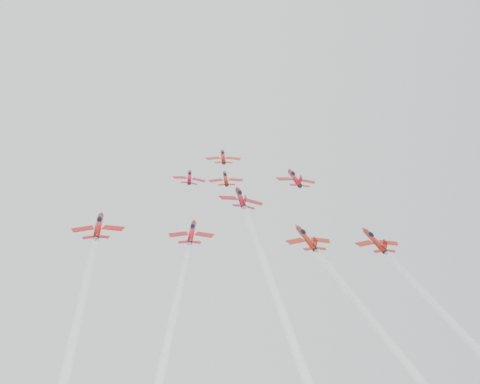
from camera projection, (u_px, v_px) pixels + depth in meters
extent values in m
cylinder|color=#AF2110|center=(223.00, 157.00, 168.64)|extent=(1.16, 8.98, 7.52)
cone|color=#AF2110|center=(221.00, 150.00, 174.64)|extent=(1.16, 2.54, 2.36)
cone|color=black|center=(225.00, 164.00, 163.13)|extent=(1.16, 1.72, 1.70)
ellipsoid|color=black|center=(223.00, 153.00, 170.72)|extent=(1.06, 2.41, 2.20)
cube|color=#AF2110|center=(213.00, 158.00, 167.53)|extent=(4.30, 2.72, 1.27)
cube|color=#AF2110|center=(233.00, 159.00, 168.21)|extent=(4.30, 2.72, 1.27)
cube|color=#AF2110|center=(225.00, 158.00, 163.87)|extent=(0.13, 2.81, 2.84)
cube|color=#AF2110|center=(219.00, 162.00, 163.94)|extent=(2.07, 1.34, 0.73)
cube|color=#AF2110|center=(230.00, 163.00, 164.29)|extent=(2.07, 1.34, 0.73)
cylinder|color=#A81021|center=(189.00, 178.00, 150.20)|extent=(0.97, 7.49, 6.27)
cone|color=#A81021|center=(189.00, 171.00, 155.21)|extent=(0.97, 2.12, 1.97)
cone|color=black|center=(190.00, 184.00, 145.61)|extent=(0.97, 1.43, 1.42)
ellipsoid|color=black|center=(189.00, 173.00, 151.94)|extent=(0.88, 2.01, 1.83)
cube|color=#A81021|center=(180.00, 178.00, 149.28)|extent=(3.59, 2.27, 1.06)
cube|color=#A81021|center=(199.00, 179.00, 149.84)|extent=(3.59, 2.27, 1.06)
cube|color=#A81021|center=(190.00, 179.00, 146.23)|extent=(0.11, 2.34, 2.37)
cube|color=#A81021|center=(185.00, 183.00, 146.28)|extent=(1.72, 1.12, 0.61)
cube|color=#A81021|center=(195.00, 183.00, 146.58)|extent=(1.72, 1.12, 0.61)
cylinder|color=#A31D0F|center=(226.00, 179.00, 151.44)|extent=(1.01, 7.82, 6.54)
cone|color=#A31D0F|center=(224.00, 172.00, 156.66)|extent=(1.01, 2.21, 2.06)
cone|color=black|center=(227.00, 186.00, 146.65)|extent=(1.01, 1.49, 1.48)
ellipsoid|color=black|center=(225.00, 174.00, 153.25)|extent=(0.92, 2.10, 1.91)
cube|color=#A31D0F|center=(216.00, 180.00, 150.48)|extent=(3.74, 2.36, 1.11)
cube|color=#A31D0F|center=(236.00, 180.00, 151.07)|extent=(3.74, 2.36, 1.11)
cube|color=#A31D0F|center=(227.00, 180.00, 147.29)|extent=(0.11, 2.44, 2.47)
cube|color=#A31D0F|center=(222.00, 184.00, 147.35)|extent=(1.80, 1.17, 0.63)
cube|color=#A31D0F|center=(232.00, 185.00, 147.66)|extent=(1.80, 1.17, 0.63)
cylinder|color=#A20F1E|center=(295.00, 179.00, 155.93)|extent=(1.23, 9.47, 7.93)
cone|color=#A20F1E|center=(290.00, 170.00, 162.25)|extent=(1.23, 2.68, 2.49)
cone|color=black|center=(299.00, 187.00, 150.12)|extent=(1.23, 1.81, 1.79)
ellipsoid|color=black|center=(293.00, 173.00, 158.12)|extent=(1.12, 2.54, 2.32)
cube|color=#A20F1E|center=(284.00, 179.00, 154.76)|extent=(4.54, 2.87, 1.34)
cube|color=#A20F1E|center=(307.00, 180.00, 155.47)|extent=(4.54, 2.87, 1.34)
cube|color=#A20F1E|center=(299.00, 180.00, 150.90)|extent=(0.13, 2.96, 3.00)
cube|color=#A20F1E|center=(292.00, 185.00, 150.97)|extent=(2.18, 1.41, 0.77)
cube|color=#A20F1E|center=(305.00, 186.00, 151.34)|extent=(2.18, 1.41, 0.77)
cylinder|color=maroon|center=(241.00, 198.00, 139.46)|extent=(1.22, 9.45, 7.90)
cone|color=maroon|center=(238.00, 188.00, 145.78)|extent=(1.22, 2.67, 2.48)
cone|color=black|center=(243.00, 208.00, 133.67)|extent=(1.22, 1.81, 1.79)
ellipsoid|color=black|center=(240.00, 192.00, 141.65)|extent=(1.11, 2.54, 2.31)
cube|color=maroon|center=(228.00, 199.00, 138.30)|extent=(4.52, 2.86, 1.34)
cube|color=maroon|center=(254.00, 200.00, 139.01)|extent=(4.52, 2.86, 1.34)
cube|color=maroon|center=(243.00, 201.00, 134.45)|extent=(0.13, 2.95, 2.99)
cube|color=maroon|center=(236.00, 206.00, 134.52)|extent=(2.17, 1.41, 0.76)
cube|color=maroon|center=(250.00, 207.00, 134.89)|extent=(2.17, 1.41, 0.76)
cylinder|color=white|center=(279.00, 341.00, 86.70)|extent=(1.56, 79.11, 63.76)
cylinder|color=#AB1010|center=(99.00, 226.00, 118.71)|extent=(1.20, 9.24, 7.73)
cone|color=#AB1010|center=(102.00, 213.00, 124.88)|extent=(1.20, 2.62, 2.43)
cone|color=black|center=(95.00, 240.00, 113.04)|extent=(1.20, 1.77, 1.75)
ellipsoid|color=black|center=(100.00, 219.00, 120.84)|extent=(1.09, 2.48, 2.26)
cube|color=#AB1010|center=(83.00, 228.00, 117.57)|extent=(4.42, 2.79, 1.31)
cube|color=#AB1010|center=(113.00, 229.00, 118.27)|extent=(4.42, 2.79, 1.31)
cube|color=#AB1010|center=(95.00, 230.00, 113.80)|extent=(0.13, 2.89, 2.92)
cube|color=#AB1010|center=(87.00, 237.00, 113.87)|extent=(2.12, 1.38, 0.75)
cube|color=#AB1010|center=(103.00, 237.00, 114.23)|extent=(2.12, 1.38, 0.75)
cylinder|color=#B0101D|center=(192.00, 233.00, 119.41)|extent=(1.06, 8.16, 6.83)
cone|color=#B0101D|center=(191.00, 221.00, 124.86)|extent=(1.06, 2.31, 2.14)
cone|color=black|center=(192.00, 244.00, 114.41)|extent=(1.06, 1.56, 1.54)
ellipsoid|color=black|center=(192.00, 226.00, 121.30)|extent=(0.96, 2.19, 1.99)
cube|color=#B0101D|center=(179.00, 234.00, 118.41)|extent=(3.91, 2.47, 1.16)
cube|color=#B0101D|center=(205.00, 235.00, 119.02)|extent=(3.91, 2.47, 1.16)
cube|color=#B0101D|center=(193.00, 236.00, 115.08)|extent=(0.12, 2.55, 2.58)
cube|color=#B0101D|center=(185.00, 242.00, 115.15)|extent=(1.88, 1.22, 0.66)
cube|color=#B0101D|center=(199.00, 242.00, 115.47)|extent=(1.88, 1.22, 0.66)
cylinder|color=#9D1E0E|center=(307.00, 239.00, 121.00)|extent=(1.09, 8.40, 7.03)
cone|color=#9D1E0E|center=(301.00, 226.00, 126.61)|extent=(1.09, 2.38, 2.21)
cone|color=black|center=(312.00, 251.00, 115.84)|extent=(1.09, 1.61, 1.59)
ellipsoid|color=black|center=(305.00, 232.00, 122.94)|extent=(0.99, 2.25, 2.05)
cube|color=#9D1E0E|center=(294.00, 240.00, 119.96)|extent=(4.02, 2.54, 1.19)
cube|color=#9D1E0E|center=(320.00, 241.00, 120.59)|extent=(4.02, 2.54, 1.19)
cube|color=#9D1E0E|center=(312.00, 243.00, 116.54)|extent=(0.12, 2.63, 2.66)
cube|color=#9D1E0E|center=(304.00, 248.00, 116.60)|extent=(1.93, 1.25, 0.68)
cube|color=#9D1E0E|center=(318.00, 249.00, 116.93)|extent=(1.93, 1.25, 0.68)
cylinder|color=#9B190E|center=(375.00, 241.00, 122.50)|extent=(1.07, 8.29, 6.94)
cone|color=#9B190E|center=(366.00, 229.00, 128.04)|extent=(1.07, 2.35, 2.18)
cone|color=black|center=(384.00, 253.00, 117.41)|extent=(1.07, 1.59, 1.57)
ellipsoid|color=black|center=(372.00, 234.00, 124.42)|extent=(0.98, 2.23, 2.03)
cube|color=#9B190E|center=(364.00, 243.00, 121.48)|extent=(3.97, 2.51, 1.17)
cube|color=#9B190E|center=(389.00, 243.00, 122.10)|extent=(3.97, 2.51, 1.17)
cube|color=#9B190E|center=(383.00, 245.00, 118.10)|extent=(0.12, 2.59, 2.62)
cube|color=#9B190E|center=(375.00, 251.00, 118.16)|extent=(1.91, 1.24, 0.67)
cube|color=#9B190E|center=(389.00, 251.00, 118.48)|extent=(1.91, 1.24, 0.67)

